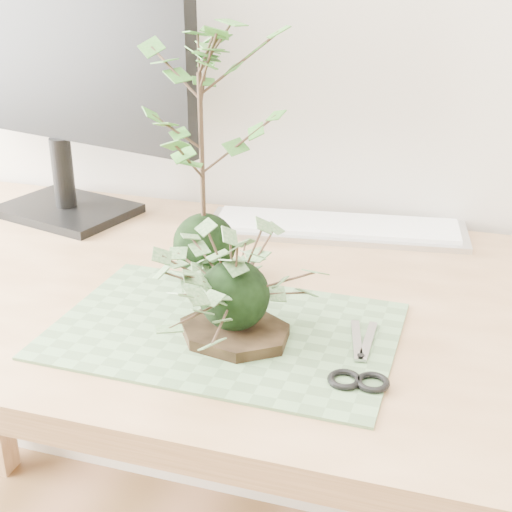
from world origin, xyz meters
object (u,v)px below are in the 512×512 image
(desk, at_px, (246,344))
(monitor, at_px, (52,49))
(ivy_kokedama, at_px, (234,265))
(maple_kokedama, at_px, (200,90))
(keyboard, at_px, (336,227))

(desk, distance_m, monitor, 0.62)
(monitor, bearing_deg, desk, -13.58)
(ivy_kokedama, bearing_deg, desk, 102.68)
(ivy_kokedama, relative_size, maple_kokedama, 0.72)
(desk, bearing_deg, maple_kokedama, 151.67)
(maple_kokedama, bearing_deg, desk, -28.33)
(desk, height_order, keyboard, keyboard)
(desk, height_order, monitor, monitor)
(keyboard, bearing_deg, monitor, 178.13)
(monitor, bearing_deg, maple_kokedama, -13.48)
(desk, xyz_separation_m, ivy_kokedama, (0.03, -0.14, 0.19))
(desk, xyz_separation_m, maple_kokedama, (-0.08, 0.04, 0.37))
(monitor, bearing_deg, ivy_kokedama, -24.12)
(maple_kokedama, xyz_separation_m, monitor, (-0.34, 0.18, 0.02))
(desk, relative_size, monitor, 2.74)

